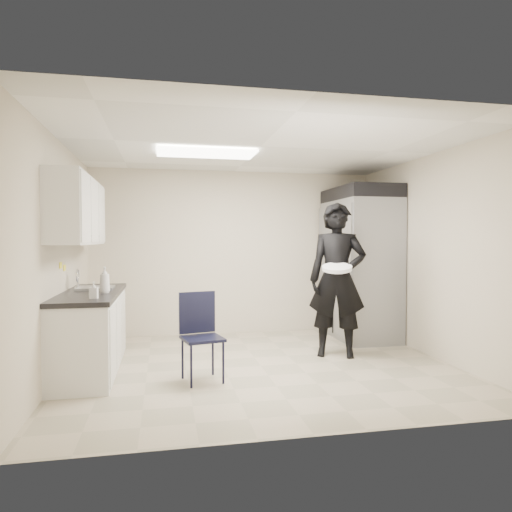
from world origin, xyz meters
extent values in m
plane|color=tan|center=(0.00, 0.00, 0.00)|extent=(4.50, 4.50, 0.00)
plane|color=white|center=(0.00, 0.00, 2.60)|extent=(4.50, 4.50, 0.00)
plane|color=beige|center=(0.00, 2.00, 1.30)|extent=(4.50, 0.00, 4.50)
plane|color=beige|center=(-2.25, 0.00, 1.30)|extent=(0.00, 4.00, 4.00)
plane|color=beige|center=(2.25, 0.00, 1.30)|extent=(0.00, 4.00, 4.00)
cube|color=white|center=(-0.60, 0.40, 2.57)|extent=(1.20, 0.60, 0.02)
cube|color=silver|center=(-1.95, 0.20, 0.43)|extent=(0.60, 1.90, 0.86)
cube|color=black|center=(-1.95, 0.20, 0.89)|extent=(0.64, 1.95, 0.05)
cube|color=gray|center=(-1.93, 0.45, 0.87)|extent=(0.42, 0.40, 0.14)
cylinder|color=silver|center=(-2.13, 0.45, 1.02)|extent=(0.02, 0.02, 0.24)
cube|color=silver|center=(-2.08, 0.20, 1.83)|extent=(0.35, 1.80, 0.75)
cube|color=black|center=(-2.14, 1.35, 1.62)|extent=(0.22, 0.30, 0.35)
cube|color=yellow|center=(-2.24, 0.10, 1.22)|extent=(0.00, 0.12, 0.07)
cube|color=yellow|center=(-2.24, 0.30, 1.18)|extent=(0.00, 0.12, 0.07)
cube|color=gray|center=(1.83, 1.27, 1.05)|extent=(0.80, 1.35, 2.10)
cube|color=black|center=(1.83, 1.27, 2.20)|extent=(0.80, 1.35, 0.20)
cube|color=black|center=(-0.73, -0.45, 0.45)|extent=(0.48, 0.48, 0.91)
imported|color=black|center=(1.07, 0.26, 0.99)|extent=(0.86, 0.72, 1.98)
cylinder|color=white|center=(0.97, 0.03, 1.16)|extent=(0.48, 0.48, 0.05)
imported|color=white|center=(-1.77, 0.02, 1.06)|extent=(0.13, 0.13, 0.29)
imported|color=silver|center=(-1.82, -0.46, 1.00)|extent=(0.08, 0.08, 0.17)
camera|label=1|loc=(-1.12, -5.26, 1.50)|focal=32.00mm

